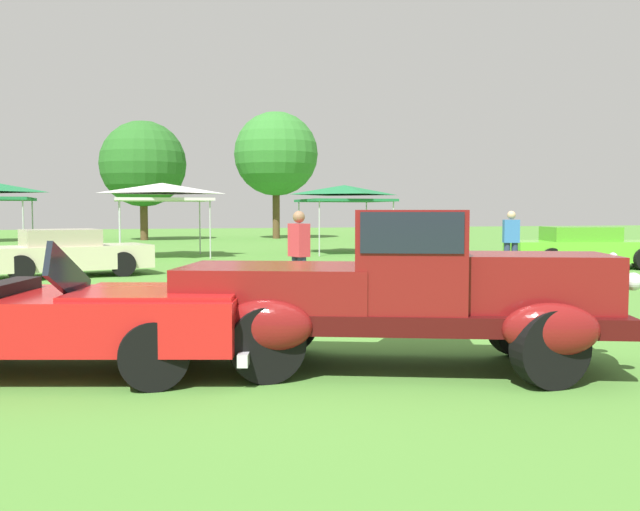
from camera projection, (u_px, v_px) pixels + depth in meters
ground_plane at (365, 364)px, 7.67m from camera, size 120.00×120.00×0.00m
feature_pickup_truck at (400, 288)px, 7.39m from camera, size 4.79×3.03×1.70m
neighbor_convertible at (57, 317)px, 7.27m from camera, size 4.60×2.83×1.40m
show_car_cream at (66, 253)px, 17.80m from camera, size 4.38×2.71×1.22m
show_car_lime at (585, 248)px, 20.48m from camera, size 4.73×2.74×1.22m
spectator_near_truck at (511, 241)px, 18.11m from camera, size 0.46×0.35×1.69m
spectator_between_cars at (299, 254)px, 12.61m from camera, size 0.34×0.45×1.69m
canopy_tent_center_field at (162, 191)px, 25.32m from camera, size 3.39×3.39×2.71m
canopy_tent_right_field at (344, 192)px, 27.43m from camera, size 3.29×3.29×2.71m
treeline_center at (143, 164)px, 39.79m from camera, size 4.92×4.92×6.85m
treeline_mid_right at (276, 154)px, 42.12m from camera, size 5.09×5.09×7.70m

